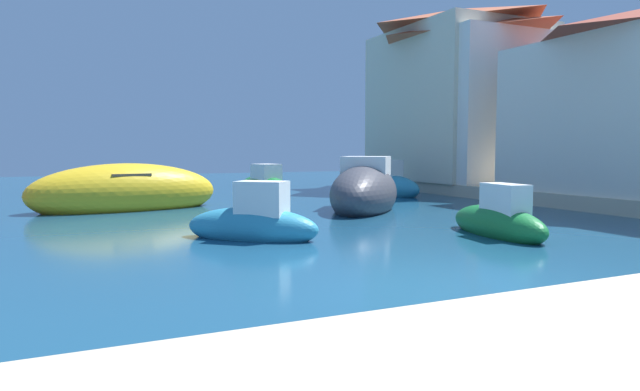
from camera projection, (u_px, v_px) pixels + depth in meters
ground at (446, 288)px, 7.85m from camera, size 80.00×80.00×0.00m
moored_boat_0 at (365, 191)px, 18.34m from camera, size 5.03×5.70×2.18m
moored_boat_1 at (254, 223)px, 12.14m from camera, size 2.97×2.81×1.49m
moored_boat_3 at (126, 193)px, 18.21m from camera, size 6.37×3.10×1.97m
moored_boat_5 at (264, 187)px, 23.22m from camera, size 1.97×3.42×1.66m
moored_boat_6 at (389, 185)px, 23.91m from camera, size 1.85×3.53×1.81m
moored_boat_8 at (498, 221)px, 12.65m from camera, size 1.42×3.38×1.40m
waterfront_building_annex at (461, 100)px, 27.29m from camera, size 6.16×8.70×7.77m
waterfront_building_far at (456, 94)px, 27.57m from camera, size 6.59×7.97×8.45m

